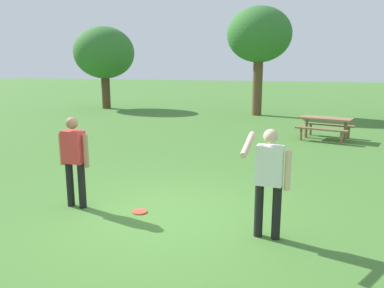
{
  "coord_description": "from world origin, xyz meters",
  "views": [
    {
      "loc": [
        2.46,
        -5.57,
        2.51
      ],
      "look_at": [
        0.1,
        1.29,
        1.0
      ],
      "focal_mm": 35.16,
      "sensor_mm": 36.0,
      "label": 1
    }
  ],
  "objects_px": {
    "person_thrower": "(269,176)",
    "tree_tall_left": "(104,53)",
    "person_catcher": "(74,156)",
    "tree_broad_center": "(259,36)",
    "frisbee": "(140,212)",
    "picnic_table_near": "(326,123)"
  },
  "relations": [
    {
      "from": "person_thrower",
      "to": "tree_tall_left",
      "type": "xyz_separation_m",
      "value": [
        -11.66,
        14.55,
        2.3
      ]
    },
    {
      "from": "person_catcher",
      "to": "tree_broad_center",
      "type": "xyz_separation_m",
      "value": [
        0.91,
        14.16,
        3.06
      ]
    },
    {
      "from": "frisbee",
      "to": "picnic_table_near",
      "type": "height_order",
      "value": "picnic_table_near"
    },
    {
      "from": "person_catcher",
      "to": "tree_broad_center",
      "type": "relative_size",
      "value": 0.3
    },
    {
      "from": "person_thrower",
      "to": "tree_tall_left",
      "type": "height_order",
      "value": "tree_tall_left"
    },
    {
      "from": "person_catcher",
      "to": "picnic_table_near",
      "type": "xyz_separation_m",
      "value": [
        4.27,
        8.25,
        -0.38
      ]
    },
    {
      "from": "picnic_table_near",
      "to": "person_thrower",
      "type": "bearing_deg",
      "value": -95.67
    },
    {
      "from": "person_thrower",
      "to": "tree_broad_center",
      "type": "relative_size",
      "value": 0.3
    },
    {
      "from": "tree_tall_left",
      "to": "person_catcher",
      "type": "bearing_deg",
      "value": -60.25
    },
    {
      "from": "picnic_table_near",
      "to": "tree_broad_center",
      "type": "xyz_separation_m",
      "value": [
        -3.36,
        5.91,
        3.44
      ]
    },
    {
      "from": "person_catcher",
      "to": "picnic_table_near",
      "type": "relative_size",
      "value": 0.82
    },
    {
      "from": "frisbee",
      "to": "tree_tall_left",
      "type": "xyz_separation_m",
      "value": [
        -9.43,
        14.27,
        3.24
      ]
    },
    {
      "from": "person_catcher",
      "to": "person_thrower",
      "type": "bearing_deg",
      "value": -2.54
    },
    {
      "from": "person_thrower",
      "to": "picnic_table_near",
      "type": "relative_size",
      "value": 0.82
    },
    {
      "from": "person_catcher",
      "to": "tree_tall_left",
      "type": "relative_size",
      "value": 0.34
    },
    {
      "from": "frisbee",
      "to": "tree_broad_center",
      "type": "bearing_deg",
      "value": 91.19
    },
    {
      "from": "person_catcher",
      "to": "tree_tall_left",
      "type": "bearing_deg",
      "value": 119.75
    },
    {
      "from": "person_thrower",
      "to": "person_catcher",
      "type": "distance_m",
      "value": 3.44
    },
    {
      "from": "person_thrower",
      "to": "person_catcher",
      "type": "relative_size",
      "value": 1.0
    },
    {
      "from": "person_thrower",
      "to": "frisbee",
      "type": "xyz_separation_m",
      "value": [
        -2.24,
        0.27,
        -0.95
      ]
    },
    {
      "from": "tree_broad_center",
      "to": "person_thrower",
      "type": "bearing_deg",
      "value": -79.98
    },
    {
      "from": "person_thrower",
      "to": "tree_tall_left",
      "type": "relative_size",
      "value": 0.34
    }
  ]
}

